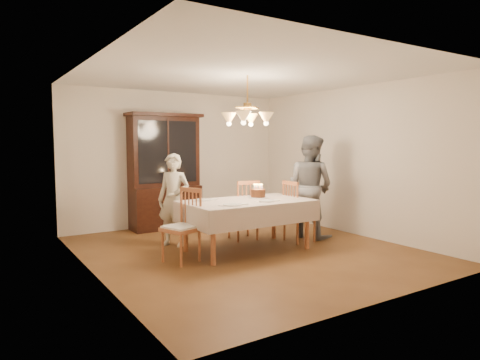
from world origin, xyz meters
TOP-DOWN VIEW (x-y plane):
  - ground at (0.00, 0.00)m, footprint 5.00×5.00m
  - room_shell at (0.00, 0.00)m, footprint 5.00×5.00m
  - dining_table at (0.00, 0.00)m, footprint 1.90×1.10m
  - china_hutch at (-0.37, 2.25)m, footprint 1.38×0.54m
  - chair_far_side at (0.35, 0.64)m, footprint 0.48×0.46m
  - chair_left_end at (-1.10, -0.04)m, footprint 0.54×0.55m
  - chair_right_end at (1.04, 0.03)m, footprint 0.45×0.46m
  - elderly_woman at (-0.81, 0.87)m, footprint 0.60×0.63m
  - adult_in_grey at (1.42, 0.19)m, footprint 0.85×0.98m
  - birthday_cake at (0.30, 0.15)m, footprint 0.30×0.30m
  - place_setting_near_left at (-0.43, -0.31)m, footprint 0.42×0.27m
  - place_setting_near_right at (0.19, -0.25)m, footprint 0.39×0.24m
  - place_setting_far_left at (-0.54, 0.35)m, footprint 0.40×0.25m
  - chandelier at (-0.00, -0.00)m, footprint 0.62×0.62m

SIDE VIEW (x-z plane):
  - ground at x=0.00m, z-range 0.00..0.00m
  - chair_far_side at x=0.35m, z-range -0.06..0.94m
  - chair_right_end at x=1.04m, z-range -0.06..0.94m
  - chair_left_end at x=-1.10m, z-range -0.05..0.95m
  - dining_table at x=0.00m, z-range 0.30..1.06m
  - elderly_woman at x=-0.81m, z-range 0.00..1.45m
  - place_setting_near_right at x=0.19m, z-range 0.76..0.77m
  - place_setting_far_left at x=-0.54m, z-range 0.76..0.77m
  - place_setting_near_left at x=-0.43m, z-range 0.76..0.77m
  - birthday_cake at x=0.30m, z-range 0.71..0.93m
  - adult_in_grey at x=1.42m, z-range 0.00..1.74m
  - china_hutch at x=-0.37m, z-range -0.04..2.12m
  - room_shell at x=0.00m, z-range -0.92..4.08m
  - chandelier at x=0.00m, z-range 1.61..2.34m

